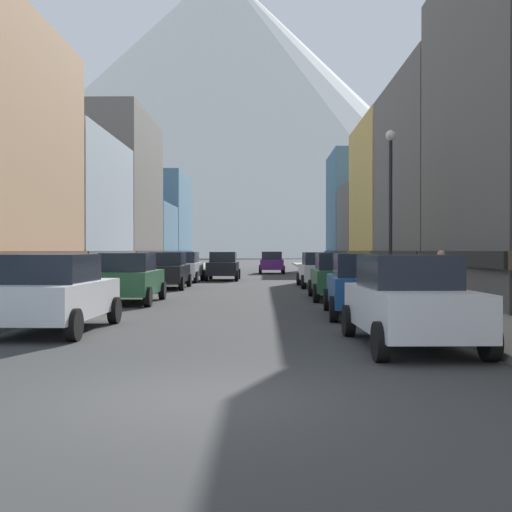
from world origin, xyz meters
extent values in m
plane|color=#353535|center=(0.00, 0.00, 0.00)|extent=(400.00, 400.00, 0.00)
cube|color=gray|center=(-6.25, 35.00, 0.07)|extent=(2.50, 100.00, 0.15)
cube|color=gray|center=(6.25, 35.00, 0.07)|extent=(2.50, 100.00, 0.15)
cube|color=#99A5B2|center=(-10.98, 28.52, 4.16)|extent=(6.96, 11.35, 8.31)
cube|color=#444A50|center=(-10.98, 28.52, 1.60)|extent=(7.26, 11.35, 0.50)
cube|color=#66605B|center=(-10.87, 40.54, 5.96)|extent=(6.73, 12.24, 11.93)
cube|color=#2D2B29|center=(-10.87, 40.54, 1.60)|extent=(7.03, 12.24, 0.50)
cube|color=slate|center=(-11.29, 51.60, 3.05)|extent=(7.58, 9.38, 6.11)
cube|color=#22333F|center=(-11.29, 51.60, 1.60)|extent=(7.88, 9.38, 0.50)
cube|color=slate|center=(-11.54, 62.40, 5.04)|extent=(8.07, 11.40, 10.08)
cube|color=#22333F|center=(-11.54, 62.40, 1.60)|extent=(8.37, 11.40, 0.50)
cube|color=#66605B|center=(11.86, 25.10, 5.30)|extent=(8.73, 11.73, 10.61)
cube|color=#2D2B29|center=(11.86, 25.10, 1.60)|extent=(9.03, 11.73, 0.50)
cube|color=#D8B259|center=(11.91, 36.71, 5.33)|extent=(8.82, 10.99, 10.66)
cube|color=brown|center=(11.91, 36.71, 1.60)|extent=(9.12, 10.99, 0.50)
cube|color=#66605B|center=(11.03, 46.61, 3.65)|extent=(7.06, 8.45, 7.30)
cube|color=#2D2B29|center=(11.03, 46.61, 1.60)|extent=(7.36, 8.45, 0.50)
cube|color=slate|center=(11.92, 56.05, 5.69)|extent=(8.84, 9.58, 11.38)
cube|color=#22333F|center=(11.92, 56.05, 1.60)|extent=(9.14, 9.58, 0.50)
cube|color=silver|center=(-3.80, 6.86, 0.74)|extent=(1.95, 4.44, 0.80)
cube|color=#1E232D|center=(-3.81, 6.61, 1.46)|extent=(1.65, 2.24, 0.64)
cylinder|color=black|center=(-4.68, 8.53, 0.34)|extent=(0.24, 0.69, 0.68)
cylinder|color=black|center=(-2.84, 8.48, 0.34)|extent=(0.24, 0.69, 0.68)
cylinder|color=black|center=(-2.92, 5.18, 0.34)|extent=(0.24, 0.69, 0.68)
cube|color=#265933|center=(-3.80, 15.04, 0.74)|extent=(1.88, 4.42, 0.80)
cube|color=#1E232D|center=(-3.80, 14.79, 1.46)|extent=(1.62, 2.21, 0.64)
cylinder|color=black|center=(-4.74, 16.69, 0.34)|extent=(0.23, 0.68, 0.68)
cylinder|color=black|center=(-2.90, 16.70, 0.34)|extent=(0.23, 0.68, 0.68)
cylinder|color=black|center=(-4.70, 13.39, 0.34)|extent=(0.23, 0.68, 0.68)
cylinder|color=black|center=(-2.86, 13.40, 0.34)|extent=(0.23, 0.68, 0.68)
cube|color=black|center=(-3.80, 23.90, 0.74)|extent=(1.88, 4.42, 0.80)
cube|color=#1E232D|center=(-3.80, 24.15, 1.46)|extent=(1.62, 2.21, 0.64)
cylinder|color=black|center=(-2.87, 22.26, 0.34)|extent=(0.23, 0.68, 0.68)
cylinder|color=black|center=(-4.71, 22.24, 0.34)|extent=(0.23, 0.68, 0.68)
cylinder|color=black|center=(-2.89, 25.56, 0.34)|extent=(0.23, 0.68, 0.68)
cylinder|color=black|center=(-4.73, 25.54, 0.34)|extent=(0.23, 0.68, 0.68)
cube|color=silver|center=(-3.80, 30.80, 0.74)|extent=(1.92, 4.43, 0.80)
cube|color=#1E232D|center=(-3.80, 30.55, 1.46)|extent=(1.64, 2.23, 0.64)
cylinder|color=black|center=(-4.69, 32.46, 0.34)|extent=(0.23, 0.68, 0.68)
cylinder|color=black|center=(-2.85, 32.43, 0.34)|extent=(0.23, 0.68, 0.68)
cylinder|color=black|center=(-4.75, 29.16, 0.34)|extent=(0.23, 0.68, 0.68)
cylinder|color=black|center=(-2.91, 29.13, 0.34)|extent=(0.23, 0.68, 0.68)
cube|color=silver|center=(3.80, 4.46, 0.74)|extent=(1.98, 4.46, 0.80)
cube|color=#1E232D|center=(3.79, 4.71, 1.46)|extent=(1.67, 2.25, 0.64)
cylinder|color=black|center=(4.77, 2.84, 0.34)|extent=(0.24, 0.69, 0.68)
cylinder|color=black|center=(2.94, 2.78, 0.34)|extent=(0.24, 0.69, 0.68)
cylinder|color=black|center=(4.66, 6.14, 0.34)|extent=(0.24, 0.69, 0.68)
cylinder|color=black|center=(2.83, 6.08, 0.34)|extent=(0.24, 0.69, 0.68)
cube|color=#19478C|center=(3.80, 10.50, 0.74)|extent=(2.04, 4.48, 0.80)
cube|color=#1E232D|center=(3.79, 10.25, 1.46)|extent=(1.70, 2.27, 0.64)
cylinder|color=black|center=(2.96, 12.19, 0.34)|extent=(0.25, 0.69, 0.68)
cylinder|color=black|center=(4.80, 12.10, 0.34)|extent=(0.25, 0.69, 0.68)
cylinder|color=black|center=(2.80, 8.89, 0.34)|extent=(0.25, 0.69, 0.68)
cylinder|color=black|center=(4.64, 8.80, 0.34)|extent=(0.25, 0.69, 0.68)
cube|color=#265933|center=(3.80, 16.90, 0.74)|extent=(1.91, 4.43, 0.80)
cube|color=#1E232D|center=(3.80, 16.65, 1.46)|extent=(1.63, 2.23, 0.64)
cylinder|color=black|center=(2.91, 18.56, 0.34)|extent=(0.23, 0.68, 0.68)
cylinder|color=black|center=(4.75, 18.54, 0.34)|extent=(0.23, 0.68, 0.68)
cylinder|color=black|center=(2.85, 15.27, 0.34)|extent=(0.23, 0.68, 0.68)
cylinder|color=black|center=(4.69, 15.24, 0.34)|extent=(0.23, 0.68, 0.68)
cube|color=silver|center=(3.80, 25.37, 0.74)|extent=(1.92, 4.43, 0.80)
cube|color=#1E232D|center=(3.80, 25.12, 1.46)|extent=(1.64, 2.23, 0.64)
cylinder|color=black|center=(2.85, 27.00, 0.34)|extent=(0.23, 0.68, 0.68)
cylinder|color=black|center=(4.69, 27.03, 0.34)|extent=(0.23, 0.68, 0.68)
cylinder|color=black|center=(2.91, 23.70, 0.34)|extent=(0.23, 0.68, 0.68)
cylinder|color=black|center=(4.75, 23.74, 0.34)|extent=(0.23, 0.68, 0.68)
cube|color=#591E72|center=(1.60, 45.14, 0.74)|extent=(1.84, 4.40, 0.80)
cube|color=#1E232D|center=(1.60, 44.89, 1.46)|extent=(1.60, 2.20, 0.64)
cylinder|color=black|center=(0.68, 46.79, 0.34)|extent=(0.22, 0.68, 0.68)
cylinder|color=black|center=(2.52, 46.79, 0.34)|extent=(0.22, 0.68, 0.68)
cylinder|color=black|center=(0.68, 43.49, 0.34)|extent=(0.22, 0.68, 0.68)
cylinder|color=black|center=(2.52, 43.49, 0.34)|extent=(0.22, 0.68, 0.68)
cube|color=black|center=(-1.60, 32.99, 0.74)|extent=(1.84, 4.40, 0.80)
cube|color=#1E232D|center=(-1.60, 33.24, 1.46)|extent=(1.60, 2.20, 0.64)
cylinder|color=black|center=(-0.68, 31.34, 0.34)|extent=(0.22, 0.68, 0.68)
cylinder|color=black|center=(-2.52, 31.34, 0.34)|extent=(0.22, 0.68, 0.68)
cylinder|color=black|center=(-0.68, 34.64, 0.34)|extent=(0.22, 0.68, 0.68)
cylinder|color=black|center=(-2.52, 34.64, 0.34)|extent=(0.22, 0.68, 0.68)
cylinder|color=navy|center=(6.25, 24.46, 0.81)|extent=(0.36, 0.36, 1.31)
sphere|color=tan|center=(6.25, 24.46, 1.57)|extent=(0.21, 0.21, 0.21)
cylinder|color=navy|center=(-6.25, 18.80, 0.81)|extent=(0.36, 0.36, 1.32)
sphere|color=tan|center=(-6.25, 18.80, 1.58)|extent=(0.21, 0.21, 0.21)
cylinder|color=navy|center=(6.25, 11.33, 0.90)|extent=(0.36, 0.36, 1.49)
sphere|color=tan|center=(6.25, 11.33, 1.76)|extent=(0.24, 0.24, 0.24)
cylinder|color=black|center=(5.35, 14.44, 2.90)|extent=(0.12, 0.12, 5.50)
sphere|color=white|center=(5.35, 14.44, 5.83)|extent=(0.36, 0.36, 0.36)
cone|color=silver|center=(-16.68, 260.00, 59.32)|extent=(232.36, 232.36, 118.64)
camera|label=1|loc=(0.99, -8.16, 1.86)|focal=45.92mm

